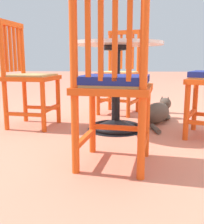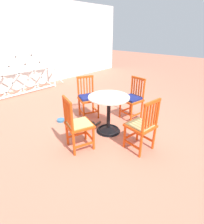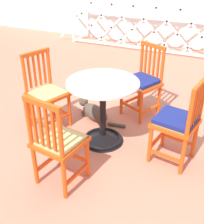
{
  "view_description": "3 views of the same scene",
  "coord_description": "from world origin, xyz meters",
  "px_view_note": "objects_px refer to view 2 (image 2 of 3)",
  "views": [
    {
      "loc": [
        2.26,
        0.14,
        0.59
      ],
      "look_at": [
        -0.04,
        0.01,
        0.14
      ],
      "focal_mm": 43.38,
      "sensor_mm": 36.0,
      "label": 1
    },
    {
      "loc": [
        -2.32,
        -1.78,
        1.83
      ],
      "look_at": [
        -0.16,
        0.15,
        0.47
      ],
      "focal_mm": 28.08,
      "sensor_mm": 36.0,
      "label": 2
    },
    {
      "loc": [
        1.11,
        -2.35,
        1.92
      ],
      "look_at": [
        0.04,
        0.01,
        0.44
      ],
      "focal_mm": 46.29,
      "sensor_mm": 36.0,
      "label": 3
    }
  ],
  "objects_px": {
    "orange_chair_facing_out": "(142,126)",
    "tabby_cat": "(83,126)",
    "cafe_table": "(109,118)",
    "orange_chair_at_corner": "(78,125)",
    "pet_water_bowl": "(61,120)",
    "orange_chair_by_planter": "(88,98)",
    "orange_chair_near_fence": "(132,99)"
  },
  "relations": [
    {
      "from": "orange_chair_facing_out",
      "to": "tabby_cat",
      "type": "height_order",
      "value": "orange_chair_facing_out"
    },
    {
      "from": "cafe_table",
      "to": "orange_chair_at_corner",
      "type": "relative_size",
      "value": 0.83
    },
    {
      "from": "orange_chair_at_corner",
      "to": "pet_water_bowl",
      "type": "distance_m",
      "value": 1.14
    },
    {
      "from": "orange_chair_at_corner",
      "to": "pet_water_bowl",
      "type": "xyz_separation_m",
      "value": [
        0.36,
        1.01,
        -0.41
      ]
    },
    {
      "from": "orange_chair_at_corner",
      "to": "orange_chair_facing_out",
      "type": "xyz_separation_m",
      "value": [
        0.65,
        -0.8,
        0.0
      ]
    },
    {
      "from": "cafe_table",
      "to": "orange_chair_by_planter",
      "type": "height_order",
      "value": "orange_chair_by_planter"
    },
    {
      "from": "orange_chair_by_planter",
      "to": "cafe_table",
      "type": "bearing_deg",
      "value": -104.39
    },
    {
      "from": "tabby_cat",
      "to": "orange_chair_near_fence",
      "type": "bearing_deg",
      "value": -20.33
    },
    {
      "from": "orange_chair_near_fence",
      "to": "tabby_cat",
      "type": "relative_size",
      "value": 1.26
    },
    {
      "from": "orange_chair_near_fence",
      "to": "pet_water_bowl",
      "type": "height_order",
      "value": "orange_chair_near_fence"
    },
    {
      "from": "cafe_table",
      "to": "orange_chair_at_corner",
      "type": "bearing_deg",
      "value": 177.37
    },
    {
      "from": "cafe_table",
      "to": "orange_chair_by_planter",
      "type": "bearing_deg",
      "value": 75.61
    },
    {
      "from": "orange_chair_by_planter",
      "to": "orange_chair_at_corner",
      "type": "height_order",
      "value": "same"
    },
    {
      "from": "cafe_table",
      "to": "tabby_cat",
      "type": "relative_size",
      "value": 1.05
    },
    {
      "from": "orange_chair_by_planter",
      "to": "orange_chair_facing_out",
      "type": "distance_m",
      "value": 1.56
    },
    {
      "from": "cafe_table",
      "to": "orange_chair_facing_out",
      "type": "distance_m",
      "value": 0.78
    },
    {
      "from": "orange_chair_facing_out",
      "to": "cafe_table",
      "type": "bearing_deg",
      "value": 83.01
    },
    {
      "from": "cafe_table",
      "to": "orange_chair_facing_out",
      "type": "bearing_deg",
      "value": -96.99
    },
    {
      "from": "orange_chair_at_corner",
      "to": "orange_chair_facing_out",
      "type": "height_order",
      "value": "same"
    },
    {
      "from": "orange_chair_near_fence",
      "to": "cafe_table",
      "type": "bearing_deg",
      "value": 179.43
    },
    {
      "from": "orange_chair_near_fence",
      "to": "tabby_cat",
      "type": "bearing_deg",
      "value": 159.67
    },
    {
      "from": "orange_chair_by_planter",
      "to": "tabby_cat",
      "type": "relative_size",
      "value": 1.26
    },
    {
      "from": "orange_chair_near_fence",
      "to": "tabby_cat",
      "type": "height_order",
      "value": "orange_chair_near_fence"
    },
    {
      "from": "orange_chair_by_planter",
      "to": "tabby_cat",
      "type": "bearing_deg",
      "value": -144.93
    },
    {
      "from": "pet_water_bowl",
      "to": "orange_chair_by_planter",
      "type": "bearing_deg",
      "value": -24.78
    },
    {
      "from": "orange_chair_by_planter",
      "to": "pet_water_bowl",
      "type": "height_order",
      "value": "orange_chair_by_planter"
    },
    {
      "from": "cafe_table",
      "to": "pet_water_bowl",
      "type": "bearing_deg",
      "value": 110.64
    },
    {
      "from": "orange_chair_facing_out",
      "to": "orange_chair_near_fence",
      "type": "height_order",
      "value": "same"
    },
    {
      "from": "orange_chair_by_planter",
      "to": "orange_chair_near_fence",
      "type": "height_order",
      "value": "same"
    },
    {
      "from": "cafe_table",
      "to": "tabby_cat",
      "type": "distance_m",
      "value": 0.55
    },
    {
      "from": "pet_water_bowl",
      "to": "cafe_table",
      "type": "bearing_deg",
      "value": -69.36
    },
    {
      "from": "orange_chair_at_corner",
      "to": "orange_chair_by_planter",
      "type": "bearing_deg",
      "value": 37.82
    }
  ]
}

